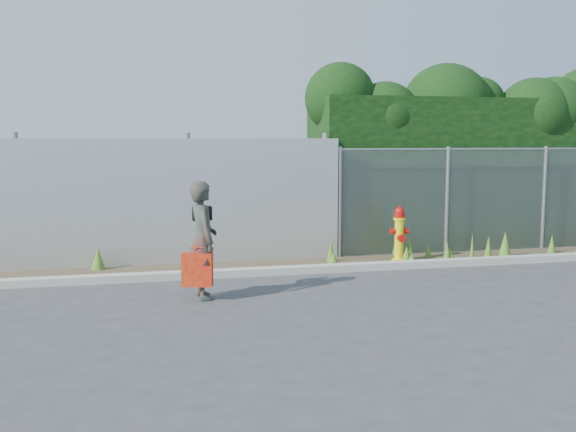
# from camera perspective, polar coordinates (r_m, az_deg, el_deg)

# --- Properties ---
(ground) EXTENTS (80.00, 80.00, 0.00)m
(ground) POSITION_cam_1_polar(r_m,az_deg,el_deg) (8.85, 3.99, -7.43)
(ground) COLOR #3B3A3D
(ground) RESTS_ON ground
(curb) EXTENTS (16.00, 0.22, 0.12)m
(curb) POSITION_cam_1_polar(r_m,az_deg,el_deg) (10.53, 1.10, -4.79)
(curb) COLOR #A9A599
(curb) RESTS_ON ground
(weed_strip) EXTENTS (16.00, 1.30, 0.52)m
(weed_strip) POSITION_cam_1_polar(r_m,az_deg,el_deg) (11.22, 2.85, -3.83)
(weed_strip) COLOR #453A27
(weed_strip) RESTS_ON ground
(corrugated_fence) EXTENTS (8.50, 0.21, 2.30)m
(corrugated_fence) POSITION_cam_1_polar(r_m,az_deg,el_deg) (11.28, -16.67, 1.05)
(corrugated_fence) COLOR silver
(corrugated_fence) RESTS_ON ground
(chainlink_fence) EXTENTS (6.50, 0.07, 2.05)m
(chainlink_fence) POSITION_cam_1_polar(r_m,az_deg,el_deg) (13.15, 18.02, 1.46)
(chainlink_fence) COLOR gray
(chainlink_fence) RESTS_ON ground
(hedge) EXTENTS (7.53, 2.06, 3.75)m
(hedge) POSITION_cam_1_polar(r_m,az_deg,el_deg) (14.09, 16.94, 6.00)
(hedge) COLOR black
(hedge) RESTS_ON ground
(fire_hydrant) EXTENTS (0.34, 0.30, 1.01)m
(fire_hydrant) POSITION_cam_1_polar(r_m,az_deg,el_deg) (11.62, 9.86, -1.65)
(fire_hydrant) COLOR yellow
(fire_hydrant) RESTS_ON ground
(woman) EXTENTS (0.46, 0.63, 1.62)m
(woman) POSITION_cam_1_polar(r_m,az_deg,el_deg) (8.84, -7.58, -2.14)
(woman) COLOR #0D5847
(woman) RESTS_ON ground
(red_tote_bag) EXTENTS (0.41, 0.15, 0.54)m
(red_tote_bag) POSITION_cam_1_polar(r_m,az_deg,el_deg) (8.75, -8.07, -4.74)
(red_tote_bag) COLOR #BA0A11
(black_shoulder_bag) EXTENTS (0.26, 0.11, 0.20)m
(black_shoulder_bag) POSITION_cam_1_polar(r_m,az_deg,el_deg) (9.03, -7.65, 0.23)
(black_shoulder_bag) COLOR black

